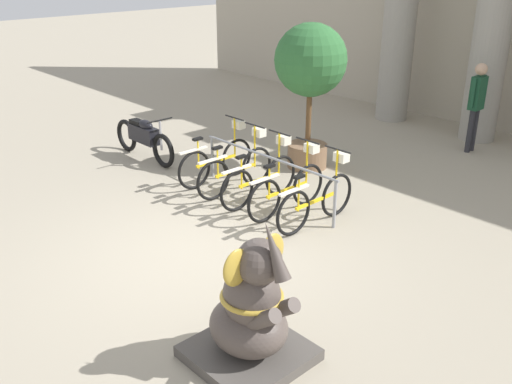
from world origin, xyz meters
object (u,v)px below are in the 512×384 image
(bicycle_0, at_px, (218,159))
(motorcycle, at_px, (144,137))
(bicycle_3, at_px, (288,188))
(potted_tree, at_px, (310,70))
(bicycle_2, at_px, (261,178))
(bicycle_1, at_px, (237,169))
(bicycle_4, at_px, (318,199))
(person_pedestrian, at_px, (477,99))
(elephant_statue, at_px, (251,313))

(bicycle_0, height_order, motorcycle, bicycle_0)
(bicycle_3, relative_size, potted_tree, 0.62)
(bicycle_0, height_order, bicycle_2, same)
(bicycle_0, relative_size, bicycle_3, 1.00)
(bicycle_0, bearing_deg, bicycle_1, -5.40)
(bicycle_4, relative_size, motorcycle, 0.84)
(person_pedestrian, xyz_separation_m, potted_tree, (-1.66, -3.12, 0.74))
(bicycle_4, height_order, elephant_statue, elephant_statue)
(bicycle_3, xyz_separation_m, person_pedestrian, (0.47, 4.86, 0.67))
(bicycle_1, height_order, person_pedestrian, person_pedestrian)
(elephant_statue, bearing_deg, motorcycle, 156.67)
(potted_tree, bearing_deg, motorcycle, -140.81)
(bicycle_4, xyz_separation_m, person_pedestrian, (-0.12, 4.85, 0.67))
(bicycle_4, height_order, person_pedestrian, person_pedestrian)
(potted_tree, bearing_deg, bicycle_3, -55.74)
(bicycle_0, distance_m, bicycle_3, 1.76)
(bicycle_2, distance_m, bicycle_3, 0.59)
(bicycle_3, height_order, potted_tree, potted_tree)
(bicycle_0, relative_size, motorcycle, 0.84)
(bicycle_2, relative_size, elephant_statue, 1.00)
(bicycle_1, distance_m, elephant_statue, 4.37)
(bicycle_0, relative_size, bicycle_4, 1.00)
(person_pedestrian, bearing_deg, bicycle_3, -95.50)
(bicycle_0, xyz_separation_m, bicycle_3, (1.76, -0.03, 0.00))
(bicycle_3, relative_size, person_pedestrian, 0.92)
(bicycle_0, height_order, potted_tree, potted_tree)
(bicycle_2, relative_size, person_pedestrian, 0.92)
(bicycle_1, xyz_separation_m, bicycle_4, (1.76, 0.04, 0.00))
(bicycle_0, distance_m, motorcycle, 1.92)
(bicycle_1, bearing_deg, bicycle_4, 1.31)
(bicycle_2, height_order, potted_tree, potted_tree)
(bicycle_2, xyz_separation_m, person_pedestrian, (1.06, 4.90, 0.67))
(motorcycle, relative_size, potted_tree, 0.74)
(bicycle_1, height_order, bicycle_4, same)
(person_pedestrian, bearing_deg, bicycle_2, -102.18)
(elephant_statue, distance_m, potted_tree, 5.81)
(bicycle_2, height_order, elephant_statue, elephant_statue)
(potted_tree, bearing_deg, person_pedestrian, 62.03)
(bicycle_3, distance_m, motorcycle, 3.67)
(elephant_statue, height_order, person_pedestrian, person_pedestrian)
(motorcycle, bearing_deg, bicycle_0, 8.91)
(bicycle_4, height_order, potted_tree, potted_tree)
(motorcycle, height_order, potted_tree, potted_tree)
(motorcycle, bearing_deg, bicycle_1, 5.56)
(motorcycle, bearing_deg, bicycle_4, 3.80)
(elephant_statue, xyz_separation_m, potted_tree, (-3.39, 4.54, 1.27))
(bicycle_0, bearing_deg, bicycle_4, -0.37)
(bicycle_1, xyz_separation_m, bicycle_3, (1.18, 0.03, 0.00))
(bicycle_2, bearing_deg, bicycle_4, 2.11)
(motorcycle, distance_m, person_pedestrian, 6.62)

